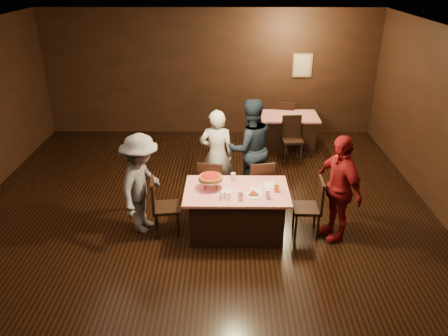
{
  "coord_description": "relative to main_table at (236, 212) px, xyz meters",
  "views": [
    {
      "loc": [
        0.45,
        -5.45,
        3.95
      ],
      "look_at": [
        0.38,
        0.74,
        1.0
      ],
      "focal_mm": 35.0,
      "sensor_mm": 36.0,
      "label": 1
    }
  ],
  "objects": [
    {
      "name": "main_table",
      "position": [
        0.0,
        0.0,
        0.0
      ],
      "size": [
        1.6,
        1.0,
        0.77
      ],
      "primitive_type": "cube",
      "color": "red",
      "rests_on": "ground"
    },
    {
      "name": "chair_far_left",
      "position": [
        -0.4,
        0.75,
        0.09
      ],
      "size": [
        0.5,
        0.5,
        0.95
      ],
      "primitive_type": "cube",
      "rotation": [
        0.0,
        0.0,
        2.94
      ],
      "color": "black",
      "rests_on": "ground"
    },
    {
      "name": "plate_empty",
      "position": [
        0.55,
        0.15,
        0.39
      ],
      "size": [
        0.25,
        0.25,
        0.01
      ],
      "primitive_type": "cylinder",
      "color": "white",
      "rests_on": "main_table"
    },
    {
      "name": "glass_front_right",
      "position": [
        0.45,
        -0.25,
        0.46
      ],
      "size": [
        0.08,
        0.08,
        0.14
      ],
      "primitive_type": "cylinder",
      "color": "silver",
      "rests_on": "main_table"
    },
    {
      "name": "diner_white_jacket",
      "position": [
        -0.33,
        1.2,
        0.45
      ],
      "size": [
        0.63,
        0.43,
        1.66
      ],
      "primitive_type": "imported",
      "rotation": [
        0.0,
        0.0,
        3.09
      ],
      "color": "silver",
      "rests_on": "ground"
    },
    {
      "name": "diner_red_shirt",
      "position": [
        1.53,
        -0.07,
        0.47
      ],
      "size": [
        0.79,
        1.08,
        1.7
      ],
      "primitive_type": "imported",
      "rotation": [
        0.0,
        0.0,
        -1.15
      ],
      "color": "maroon",
      "rests_on": "ground"
    },
    {
      "name": "napkin_left",
      "position": [
        -0.15,
        -0.05,
        0.39
      ],
      "size": [
        0.21,
        0.21,
        0.01
      ],
      "primitive_type": "cube",
      "rotation": [
        0.0,
        0.0,
        -0.35
      ],
      "color": "white",
      "rests_on": "main_table"
    },
    {
      "name": "back_table",
      "position": [
        1.25,
        3.57,
        0.0
      ],
      "size": [
        1.3,
        0.9,
        0.77
      ],
      "primitive_type": "cube",
      "color": "#B00B0E",
      "rests_on": "ground"
    },
    {
      "name": "chair_far_right",
      "position": [
        0.4,
        0.75,
        0.09
      ],
      "size": [
        0.49,
        0.49,
        0.95
      ],
      "primitive_type": "cube",
      "rotation": [
        0.0,
        0.0,
        3.33
      ],
      "color": "black",
      "rests_on": "ground"
    },
    {
      "name": "napkin_center",
      "position": [
        0.3,
        0.0,
        0.39
      ],
      "size": [
        0.19,
        0.19,
        0.01
      ],
      "primitive_type": "cube",
      "rotation": [
        0.0,
        0.0,
        0.21
      ],
      "color": "white",
      "rests_on": "main_table"
    },
    {
      "name": "diner_navy_hoodie",
      "position": [
        0.25,
        1.32,
        0.53
      ],
      "size": [
        1.05,
        0.93,
        1.83
      ],
      "primitive_type": "imported",
      "rotation": [
        0.0,
        0.0,
        3.45
      ],
      "color": "black",
      "rests_on": "ground"
    },
    {
      "name": "glass_back",
      "position": [
        -0.05,
        0.3,
        0.46
      ],
      "size": [
        0.08,
        0.08,
        0.14
      ],
      "primitive_type": "cylinder",
      "color": "silver",
      "rests_on": "main_table"
    },
    {
      "name": "plate_with_slice",
      "position": [
        0.25,
        -0.18,
        0.41
      ],
      "size": [
        0.25,
        0.25,
        0.06
      ],
      "color": "white",
      "rests_on": "main_table"
    },
    {
      "name": "glass_front_left",
      "position": [
        0.05,
        -0.3,
        0.46
      ],
      "size": [
        0.08,
        0.08,
        0.14
      ],
      "primitive_type": "cylinder",
      "color": "silver",
      "rests_on": "main_table"
    },
    {
      "name": "diner_grey_knit",
      "position": [
        -1.48,
        0.09,
        0.43
      ],
      "size": [
        0.85,
        1.17,
        1.63
      ],
      "primitive_type": "imported",
      "rotation": [
        0.0,
        0.0,
        1.32
      ],
      "color": "slate",
      "rests_on": "ground"
    },
    {
      "name": "pizza_stand",
      "position": [
        -0.4,
        0.05,
        0.57
      ],
      "size": [
        0.38,
        0.38,
        0.22
      ],
      "color": "black",
      "rests_on": "main_table"
    },
    {
      "name": "glass_amber",
      "position": [
        0.6,
        -0.05,
        0.46
      ],
      "size": [
        0.08,
        0.08,
        0.14
      ],
      "primitive_type": "cylinder",
      "color": "#BF7F26",
      "rests_on": "main_table"
    },
    {
      "name": "chair_back_far",
      "position": [
        1.25,
        4.17,
        0.09
      ],
      "size": [
        0.5,
        0.5,
        0.95
      ],
      "primitive_type": "cube",
      "rotation": [
        0.0,
        0.0,
        2.94
      ],
      "color": "black",
      "rests_on": "ground"
    },
    {
      "name": "chair_end_left",
      "position": [
        -1.1,
        0.0,
        0.09
      ],
      "size": [
        0.47,
        0.47,
        0.95
      ],
      "primitive_type": "cube",
      "rotation": [
        0.0,
        0.0,
        1.71
      ],
      "color": "black",
      "rests_on": "ground"
    },
    {
      "name": "condiments",
      "position": [
        -0.18,
        -0.28,
        0.43
      ],
      "size": [
        0.17,
        0.1,
        0.09
      ],
      "color": "silver",
      "rests_on": "main_table"
    },
    {
      "name": "chair_end_right",
      "position": [
        1.1,
        0.0,
        0.09
      ],
      "size": [
        0.43,
        0.43,
        0.95
      ],
      "primitive_type": "cube",
      "rotation": [
        0.0,
        0.0,
        -1.6
      ],
      "color": "black",
      "rests_on": "ground"
    },
    {
      "name": "room",
      "position": [
        -0.57,
        -0.44,
        1.75
      ],
      "size": [
        10.0,
        10.04,
        3.02
      ],
      "color": "black",
      "rests_on": "ground"
    },
    {
      "name": "chair_back_near",
      "position": [
        1.25,
        2.87,
        0.09
      ],
      "size": [
        0.45,
        0.45,
        0.95
      ],
      "primitive_type": "cube",
      "rotation": [
        0.0,
        0.0,
        0.06
      ],
      "color": "black",
      "rests_on": "ground"
    }
  ]
}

